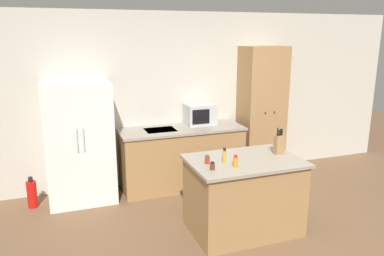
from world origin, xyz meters
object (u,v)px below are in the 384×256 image
at_px(microwave, 200,114).
at_px(spice_bottle_short_red, 207,160).
at_px(knife_block, 279,144).
at_px(spice_bottle_green_herb, 236,161).
at_px(spice_bottle_amber_oil, 224,156).
at_px(fire_extinguisher, 32,194).
at_px(refrigerator, 79,143).
at_px(pantry_cabinet, 261,112).
at_px(spice_bottle_tall_dark, 212,166).

bearing_deg(microwave, spice_bottle_short_red, -108.35).
distance_m(knife_block, spice_bottle_short_red, 0.94).
bearing_deg(spice_bottle_green_herb, spice_bottle_amber_oil, 110.12).
xyz_separation_m(microwave, fire_extinguisher, (-2.48, -0.17, -0.88)).
distance_m(spice_bottle_short_red, spice_bottle_green_herb, 0.32).
xyz_separation_m(refrigerator, spice_bottle_short_red, (1.27, -1.50, 0.10)).
bearing_deg(refrigerator, spice_bottle_green_herb, -48.13).
bearing_deg(microwave, refrigerator, -175.52).
bearing_deg(refrigerator, spice_bottle_short_red, -49.72).
distance_m(spice_bottle_short_red, spice_bottle_amber_oil, 0.20).
xyz_separation_m(pantry_cabinet, fire_extinguisher, (-3.52, -0.11, -0.85)).
xyz_separation_m(pantry_cabinet, spice_bottle_tall_dark, (-1.61, -1.78, -0.12)).
relative_size(microwave, spice_bottle_short_red, 4.50).
relative_size(spice_bottle_tall_dark, fire_extinguisher, 0.20).
bearing_deg(fire_extinguisher, refrigerator, 2.34).
height_order(microwave, fire_extinguisher, microwave).
relative_size(knife_block, spice_bottle_tall_dark, 3.82).
distance_m(spice_bottle_amber_oil, fire_extinguisher, 2.72).
bearing_deg(spice_bottle_amber_oil, spice_bottle_tall_dark, -143.07).
relative_size(refrigerator, knife_block, 5.11).
xyz_separation_m(spice_bottle_amber_oil, fire_extinguisher, (-2.12, 1.51, -0.77)).
distance_m(microwave, spice_bottle_green_herb, 1.87).
bearing_deg(spice_bottle_green_herb, fire_extinguisher, 142.56).
height_order(spice_bottle_amber_oil, spice_bottle_green_herb, spice_bottle_amber_oil).
distance_m(spice_bottle_tall_dark, spice_bottle_amber_oil, 0.27).
height_order(microwave, knife_block, microwave).
bearing_deg(knife_block, fire_extinguisher, 153.34).
height_order(pantry_cabinet, fire_extinguisher, pantry_cabinet).
bearing_deg(refrigerator, microwave, 4.48).
bearing_deg(spice_bottle_short_red, spice_bottle_amber_oil, -10.58).
relative_size(spice_bottle_short_red, spice_bottle_green_herb, 0.76).
height_order(knife_block, spice_bottle_short_red, knife_block).
bearing_deg(microwave, pantry_cabinet, -3.09).
xyz_separation_m(refrigerator, spice_bottle_green_herb, (1.52, -1.70, 0.11)).
xyz_separation_m(spice_bottle_tall_dark, spice_bottle_short_red, (0.02, 0.19, 0.01)).
bearing_deg(spice_bottle_tall_dark, microwave, 72.90).
distance_m(spice_bottle_tall_dark, spice_bottle_short_red, 0.19).
relative_size(spice_bottle_tall_dark, spice_bottle_short_red, 0.85).
height_order(knife_block, spice_bottle_green_herb, knife_block).
xyz_separation_m(microwave, spice_bottle_short_red, (-0.54, -1.64, -0.14)).
distance_m(spice_bottle_amber_oil, spice_bottle_green_herb, 0.17).
height_order(pantry_cabinet, spice_bottle_amber_oil, pantry_cabinet).
height_order(refrigerator, spice_bottle_tall_dark, refrigerator).
distance_m(microwave, knife_block, 1.66).
height_order(knife_block, fire_extinguisher, knife_block).
relative_size(refrigerator, spice_bottle_green_herb, 12.59).
relative_size(knife_block, spice_bottle_amber_oil, 1.90).
bearing_deg(spice_bottle_short_red, pantry_cabinet, 45.00).
height_order(spice_bottle_tall_dark, fire_extinguisher, spice_bottle_tall_dark).
xyz_separation_m(refrigerator, fire_extinguisher, (-0.66, -0.03, -0.64)).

